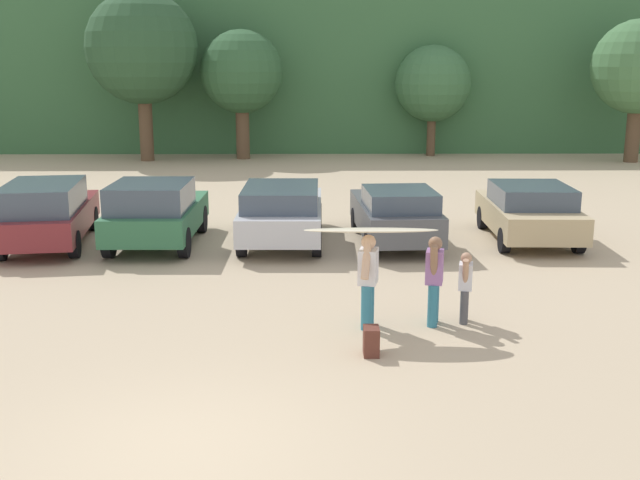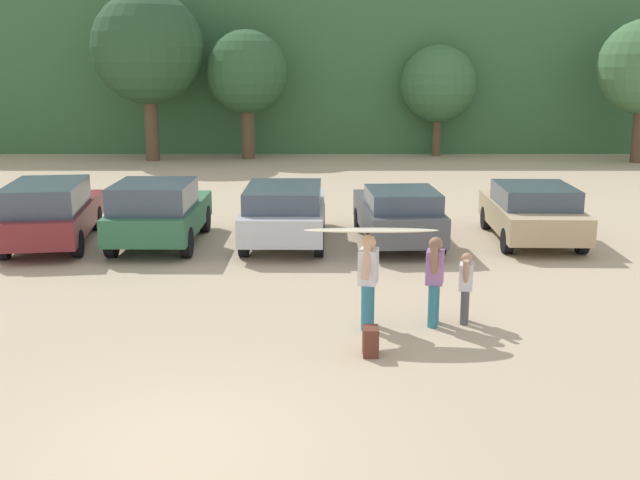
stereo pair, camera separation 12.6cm
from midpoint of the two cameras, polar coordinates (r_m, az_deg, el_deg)
The scene contains 15 objects.
ground_plane at distance 9.55m, azimuth -9.94°, elevation -14.82°, with size 120.00×120.00×0.00m, color tan.
hillside_ridge at distance 43.57m, azimuth -2.23°, elevation 13.09°, with size 108.00×12.00×8.84m, color #38663D.
tree_center_left at distance 35.85m, azimuth -12.62°, elevation 13.66°, with size 4.94×4.94×7.47m.
tree_far_right at distance 35.89m, azimuth -5.44°, elevation 12.22°, with size 3.75×3.75×5.83m.
tree_left at distance 37.25m, azimuth 8.73°, elevation 11.35°, with size 3.56×3.56×5.17m.
parked_car_maroon at distance 19.94m, azimuth -19.22°, elevation 2.00°, with size 2.40×4.76×1.61m.
parked_car_forest_green at distance 19.19m, azimuth -11.76°, elevation 2.07°, with size 1.99×4.14×1.64m.
parked_car_silver at distance 19.13m, azimuth -2.54°, elevation 2.17°, with size 2.01×4.63×1.48m.
parked_car_dark_gray at distance 19.09m, azimuth 5.88°, elevation 1.93°, with size 2.00×4.32×1.46m.
parked_car_tan at distance 20.06m, azimuth 15.51°, elevation 2.06°, with size 2.06×4.18×1.44m.
person_adult at distance 13.01m, azimuth 3.77°, elevation -2.64°, with size 0.38×0.76×1.62m.
person_child at distance 13.52m, azimuth 10.90°, elevation -3.17°, with size 0.29×0.55×1.25m.
person_companion at distance 13.28m, azimuth 8.65°, elevation -2.62°, with size 0.36×0.73×1.55m.
surfboard_cream at distance 12.70m, azimuth 3.99°, elevation 0.73°, with size 2.24×0.65×0.15m.
backpack_dropped at distance 12.00m, azimuth 3.97°, elevation -7.48°, with size 0.24×0.34×0.45m.
Camera 2 is at (1.64, -8.30, 4.45)m, focal length 43.28 mm.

